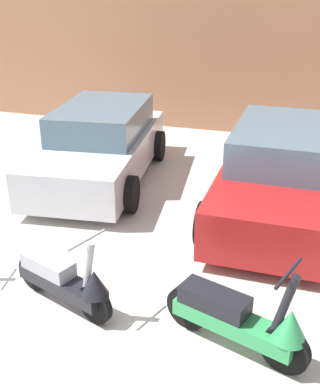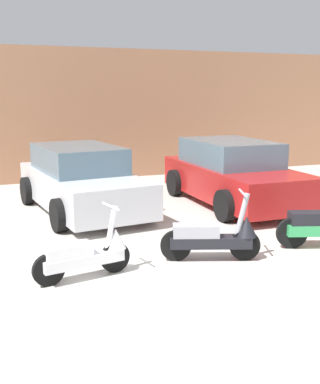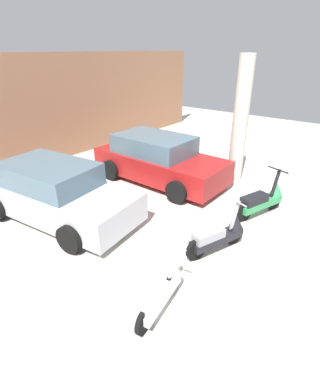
% 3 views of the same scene
% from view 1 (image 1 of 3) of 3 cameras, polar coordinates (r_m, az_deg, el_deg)
% --- Properties ---
extents(ground_plane, '(28.00, 28.00, 0.00)m').
position_cam_1_polar(ground_plane, '(5.47, -18.23, -16.90)').
color(ground_plane, beige).
extents(wall_back, '(19.60, 0.12, 3.65)m').
position_cam_1_polar(wall_back, '(11.84, 4.00, 16.08)').
color(wall_back, '#9E6B4C').
rests_on(wall_back, ground_plane).
extents(scooter_front_right, '(1.41, 0.74, 1.03)m').
position_cam_1_polar(scooter_front_right, '(5.61, -11.11, -10.15)').
color(scooter_front_right, black).
rests_on(scooter_front_right, ground_plane).
extents(scooter_front_center, '(1.53, 0.78, 1.11)m').
position_cam_1_polar(scooter_front_center, '(4.99, 9.54, -14.57)').
color(scooter_front_center, black).
rests_on(scooter_front_center, ground_plane).
extents(car_rear_left, '(2.28, 4.14, 1.35)m').
position_cam_1_polar(car_rear_left, '(8.97, -7.05, 5.54)').
color(car_rear_left, '#B7B7BC').
rests_on(car_rear_left, ground_plane).
extents(car_rear_center, '(2.02, 4.12, 1.39)m').
position_cam_1_polar(car_rear_center, '(7.76, 14.12, 2.12)').
color(car_rear_center, maroon).
rests_on(car_rear_center, ground_plane).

